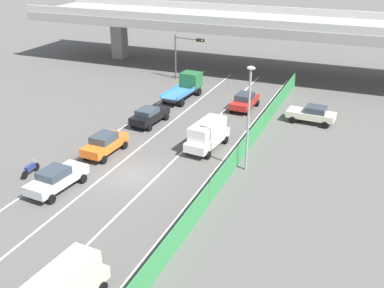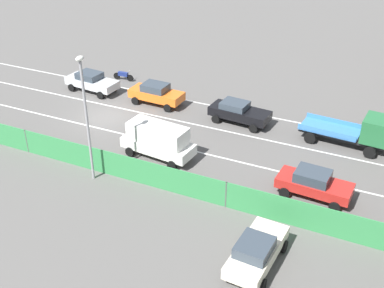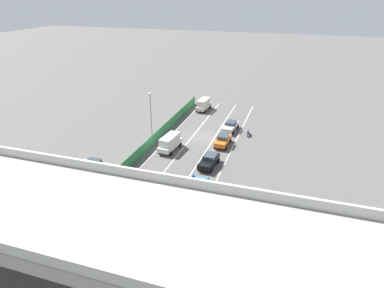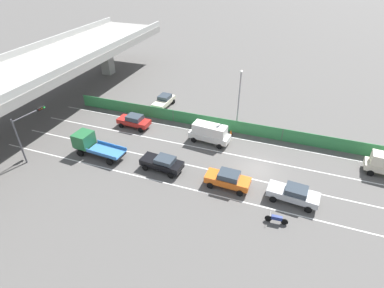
{
  "view_description": "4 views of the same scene",
  "coord_description": "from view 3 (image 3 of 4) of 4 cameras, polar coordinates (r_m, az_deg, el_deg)",
  "views": [
    {
      "loc": [
        15.37,
        -25.54,
        15.76
      ],
      "look_at": [
        2.67,
        4.95,
        0.88
      ],
      "focal_mm": 42.94,
      "sensor_mm": 36.0,
      "label": 1
    },
    {
      "loc": [
        27.72,
        20.31,
        16.9
      ],
      "look_at": [
        2.91,
        8.59,
        1.22
      ],
      "focal_mm": 46.2,
      "sensor_mm": 36.0,
      "label": 2
    },
    {
      "loc": [
        -13.44,
        47.9,
        21.76
      ],
      "look_at": [
        -0.13,
        6.71,
        1.64
      ],
      "focal_mm": 31.01,
      "sensor_mm": 36.0,
      "label": 3
    },
    {
      "loc": [
        -26.2,
        -2.14,
        19.98
      ],
      "look_at": [
        0.97,
        7.72,
        0.88
      ],
      "focal_mm": 28.39,
      "sensor_mm": 36.0,
      "label": 4
    }
  ],
  "objects": [
    {
      "name": "ground_plane",
      "position": [
        54.3,
        2.04,
        1.29
      ],
      "size": [
        300.0,
        300.0,
        0.0
      ],
      "primitive_type": "plane",
      "color": "#565451"
    },
    {
      "name": "lane_line_left_edge",
      "position": [
        48.49,
        6.36,
        -1.9
      ],
      "size": [
        0.14,
        46.67,
        0.01
      ],
      "primitive_type": "cube",
      "color": "silver",
      "rests_on": "ground"
    },
    {
      "name": "lane_line_mid_left",
      "position": [
        49.21,
        2.31,
        -1.34
      ],
      "size": [
        0.14,
        46.67,
        0.01
      ],
      "primitive_type": "cube",
      "color": "silver",
      "rests_on": "ground"
    },
    {
      "name": "lane_line_mid_right",
      "position": [
        50.17,
        -1.59,
        -0.78
      ],
      "size": [
        0.14,
        46.67,
        0.01
      ],
      "primitive_type": "cube",
      "color": "silver",
      "rests_on": "ground"
    },
    {
      "name": "lane_line_right_edge",
      "position": [
        51.36,
        -5.34,
        -0.25
      ],
      "size": [
        0.14,
        46.67,
        0.01
      ],
      "primitive_type": "cube",
      "color": "silver",
      "rests_on": "ground"
    },
    {
      "name": "elevated_overpass",
      "position": [
        26.96,
        -16.51,
        -12.14
      ],
      "size": [
        59.97,
        11.4,
        7.52
      ],
      "color": "gray",
      "rests_on": "ground"
    },
    {
      "name": "green_fence",
      "position": [
        51.5,
        -6.7,
        0.77
      ],
      "size": [
        0.1,
        42.77,
        1.66
      ],
      "color": "#338447",
      "rests_on": "ground"
    },
    {
      "name": "car_sedan_black",
      "position": [
        44.9,
        2.95,
        -2.8
      ],
      "size": [
        2.26,
        4.6,
        1.6
      ],
      "color": "black",
      "rests_on": "ground"
    },
    {
      "name": "car_van_cream",
      "position": [
        66.2,
        2.01,
        6.89
      ],
      "size": [
        2.26,
        4.59,
        2.27
      ],
      "color": "beige",
      "rests_on": "ground"
    },
    {
      "name": "car_van_white",
      "position": [
        49.25,
        -3.82,
        0.32
      ],
      "size": [
        2.4,
        5.01,
        2.32
      ],
      "color": "silver",
      "rests_on": "ground"
    },
    {
      "name": "car_taxi_orange",
      "position": [
        51.05,
        5.34,
        0.74
      ],
      "size": [
        2.05,
        4.4,
        1.71
      ],
      "color": "orange",
      "rests_on": "ground"
    },
    {
      "name": "car_sedan_silver",
      "position": [
        56.64,
        6.67,
        3.15
      ],
      "size": [
        2.3,
        4.73,
        1.64
      ],
      "color": "#B7BABC",
      "rests_on": "ground"
    },
    {
      "name": "car_sedan_red",
      "position": [
        41.24,
        -9.15,
        -5.8
      ],
      "size": [
        2.13,
        4.35,
        1.67
      ],
      "color": "red",
      "rests_on": "ground"
    },
    {
      "name": "flatbed_truck_blue",
      "position": [
        37.49,
        -0.59,
        -8.22
      ],
      "size": [
        2.61,
        6.03,
        2.44
      ],
      "color": "black",
      "rests_on": "ground"
    },
    {
      "name": "motorcycle",
      "position": [
        55.36,
        9.66,
        1.92
      ],
      "size": [
        0.6,
        1.95,
        0.93
      ],
      "color": "black",
      "rests_on": "ground"
    },
    {
      "name": "parked_sedan_cream",
      "position": [
        45.29,
        -16.25,
        -3.59
      ],
      "size": [
        4.43,
        2.16,
        1.64
      ],
      "color": "beige",
      "rests_on": "ground"
    },
    {
      "name": "traffic_light",
      "position": [
        31.01,
        0.64,
        -10.35
      ],
      "size": [
        3.98,
        0.92,
        5.37
      ],
      "color": "#47474C",
      "rests_on": "ground"
    },
    {
      "name": "street_lamp",
      "position": [
        51.48,
        -7.08,
        5.4
      ],
      "size": [
        0.6,
        0.36,
        7.86
      ],
      "color": "gray",
      "rests_on": "ground"
    },
    {
      "name": "traffic_cone",
      "position": [
        52.25,
        -5.49,
        0.61
      ],
      "size": [
        0.47,
        0.47,
        0.74
      ],
      "color": "orange",
      "rests_on": "ground"
    }
  ]
}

